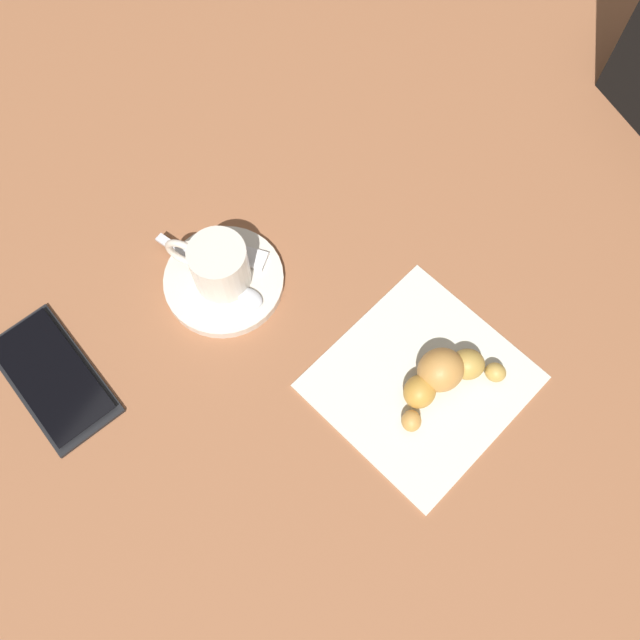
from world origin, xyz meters
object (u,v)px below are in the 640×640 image
espresso_cup (218,265)px  croissant (443,375)px  saucer (224,281)px  sugar_packet (235,253)px  teaspoon (226,282)px  napkin (421,381)px  cell_phone (52,377)px

espresso_cup → croissant: (-0.24, -0.02, -0.02)m
saucer → espresso_cup: espresso_cup is taller
croissant → espresso_cup: bearing=5.4°
sugar_packet → teaspoon: bearing=94.3°
sugar_packet → napkin: 0.23m
teaspoon → croissant: (-0.23, -0.03, 0.01)m
espresso_cup → sugar_packet: espresso_cup is taller
espresso_cup → teaspoon: (-0.01, 0.00, -0.03)m
teaspoon → cell_phone: size_ratio=0.85×
teaspoon → napkin: bearing=-175.7°
teaspoon → croissant: croissant is taller
sugar_packet → napkin: sugar_packet is taller
espresso_cup → croissant: 0.24m
teaspoon → sugar_packet: teaspoon is taller
cell_phone → napkin: bearing=-148.7°
saucer → espresso_cup: bearing=13.6°
espresso_cup → napkin: (-0.22, -0.01, -0.04)m
teaspoon → sugar_packet: size_ratio=2.05×
saucer → teaspoon: bearing=150.9°
cell_phone → saucer: bearing=-115.5°
saucer → napkin: 0.22m
espresso_cup → cell_phone: espresso_cup is taller
sugar_packet → cell_phone: sugar_packet is taller
teaspoon → cell_phone: bearing=62.6°
saucer → croissant: bearing=-174.6°
napkin → croissant: size_ratio=1.67×
saucer → sugar_packet: bearing=-80.3°
teaspoon → sugar_packet: bearing=-71.8°
teaspoon → croissant: size_ratio=1.23×
sugar_packet → saucer: bearing=85.7°
teaspoon → cell_phone: teaspoon is taller
saucer → sugar_packet: size_ratio=1.84×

